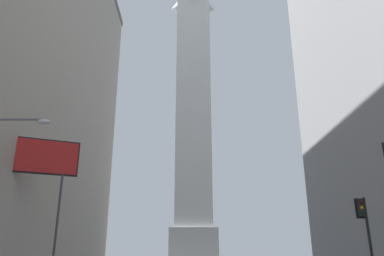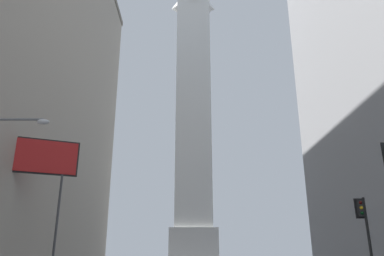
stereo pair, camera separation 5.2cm
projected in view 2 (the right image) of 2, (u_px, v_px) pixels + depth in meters
obelisk at (193, 113)px, 76.36m from camera, size 8.65×8.65×62.35m
traffic_light_mid_right at (365, 226)px, 24.41m from camera, size 0.77×0.50×5.53m
billboard_sign at (32, 161)px, 28.20m from camera, size 6.21×2.63×10.41m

